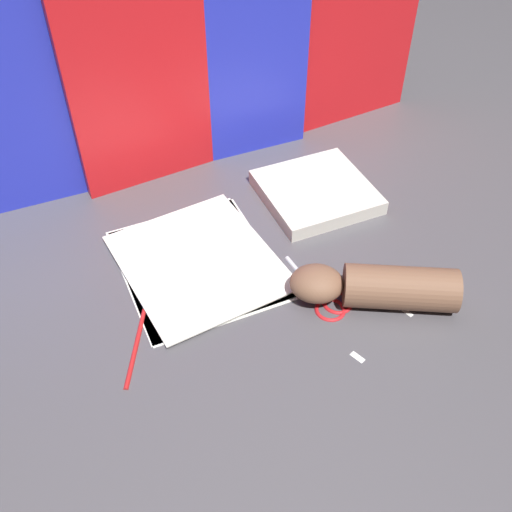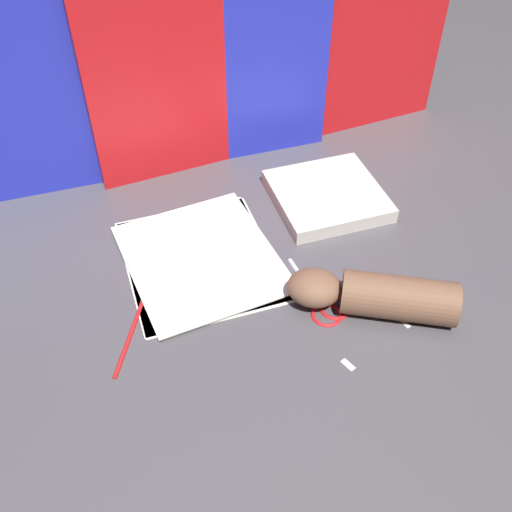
# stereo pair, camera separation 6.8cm
# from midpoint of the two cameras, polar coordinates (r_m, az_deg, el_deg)

# --- Properties ---
(ground_plane) EXTENTS (6.00, 6.00, 0.00)m
(ground_plane) POSITION_cam_midpoint_polar(r_m,az_deg,el_deg) (1.06, 3.23, -2.24)
(ground_plane) COLOR #4C494F
(backdrop_panel_left) EXTENTS (0.89, 0.05, 0.52)m
(backdrop_panel_left) POSITION_cam_midpoint_polar(r_m,az_deg,el_deg) (1.18, -12.35, 17.83)
(backdrop_panel_left) COLOR #2833D1
(backdrop_panel_left) RESTS_ON ground_plane
(backdrop_panel_center) EXTENTS (0.80, 0.07, 0.42)m
(backdrop_panel_center) POSITION_cam_midpoint_polar(r_m,az_deg,el_deg) (1.28, 3.89, 18.37)
(backdrop_panel_center) COLOR red
(backdrop_panel_center) RESTS_ON ground_plane
(paper_stack) EXTENTS (0.28, 0.32, 0.01)m
(paper_stack) POSITION_cam_midpoint_polar(r_m,az_deg,el_deg) (1.09, -3.57, -0.32)
(paper_stack) COLOR white
(paper_stack) RESTS_ON ground_plane
(book_closed) EXTENTS (0.22, 0.21, 0.03)m
(book_closed) POSITION_cam_midpoint_polar(r_m,az_deg,el_deg) (1.22, 8.40, 5.65)
(book_closed) COLOR silver
(book_closed) RESTS_ON ground_plane
(scissors) EXTENTS (0.14, 0.17, 0.01)m
(scissors) POSITION_cam_midpoint_polar(r_m,az_deg,el_deg) (1.03, 7.98, -4.40)
(scissors) COLOR silver
(scissors) RESTS_ON ground_plane
(hand_forearm) EXTENTS (0.28, 0.20, 0.07)m
(hand_forearm) POSITION_cam_midpoint_polar(r_m,az_deg,el_deg) (1.01, 13.19, -3.71)
(hand_forearm) COLOR brown
(hand_forearm) RESTS_ON ground_plane
(paper_scrap_near) EXTENTS (0.01, 0.02, 0.00)m
(paper_scrap_near) POSITION_cam_midpoint_polar(r_m,az_deg,el_deg) (1.03, 15.87, -6.24)
(paper_scrap_near) COLOR white
(paper_scrap_near) RESTS_ON ground_plane
(paper_scrap_mid) EXTENTS (0.02, 0.02, 0.00)m
(paper_scrap_mid) POSITION_cam_midpoint_polar(r_m,az_deg,el_deg) (1.04, 15.41, -5.60)
(paper_scrap_mid) COLOR white
(paper_scrap_mid) RESTS_ON ground_plane
(paper_scrap_far) EXTENTS (0.02, 0.03, 0.00)m
(paper_scrap_far) POSITION_cam_midpoint_polar(r_m,az_deg,el_deg) (0.96, 10.83, -10.20)
(paper_scrap_far) COLOR white
(paper_scrap_far) RESTS_ON ground_plane
(pen) EXTENTS (0.08, 0.14, 0.01)m
(pen) POSITION_cam_midpoint_polar(r_m,az_deg,el_deg) (0.98, -10.05, -7.65)
(pen) COLOR red
(pen) RESTS_ON ground_plane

